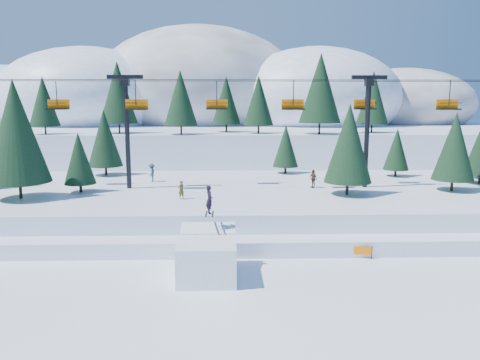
{
  "coord_description": "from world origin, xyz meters",
  "views": [
    {
      "loc": [
        0.07,
        -24.9,
        10.31
      ],
      "look_at": [
        0.94,
        6.0,
        5.2
      ],
      "focal_mm": 35.0,
      "sensor_mm": 36.0,
      "label": 1
    }
  ],
  "objects_px": {
    "chairlift": "(249,114)",
    "banner_near": "(350,250)",
    "jump_kicker": "(207,256)",
    "banner_far": "(396,243)"
  },
  "relations": [
    {
      "from": "chairlift",
      "to": "banner_far",
      "type": "bearing_deg",
      "value": -49.63
    },
    {
      "from": "banner_far",
      "to": "banner_near",
      "type": "bearing_deg",
      "value": -158.75
    },
    {
      "from": "chairlift",
      "to": "banner_near",
      "type": "distance_m",
      "value": 16.86
    },
    {
      "from": "jump_kicker",
      "to": "chairlift",
      "type": "xyz_separation_m",
      "value": [
        3.25,
        16.09,
        8.05
      ]
    },
    {
      "from": "banner_near",
      "to": "banner_far",
      "type": "height_order",
      "value": "same"
    },
    {
      "from": "jump_kicker",
      "to": "banner_near",
      "type": "distance_m",
      "value": 9.98
    },
    {
      "from": "jump_kicker",
      "to": "banner_near",
      "type": "relative_size",
      "value": 1.89
    },
    {
      "from": "jump_kicker",
      "to": "banner_far",
      "type": "relative_size",
      "value": 1.85
    },
    {
      "from": "banner_near",
      "to": "banner_far",
      "type": "bearing_deg",
      "value": 21.25
    },
    {
      "from": "banner_near",
      "to": "banner_far",
      "type": "relative_size",
      "value": 0.98
    }
  ]
}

